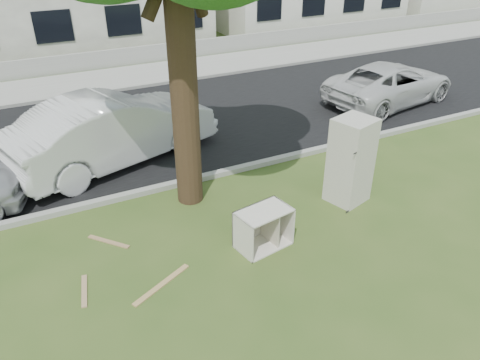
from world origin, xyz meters
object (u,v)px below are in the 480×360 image
fridge (351,161)px  cabinet (263,228)px  car_right (390,83)px  car_center (114,129)px

fridge → cabinet: bearing=178.2°
cabinet → fridge: bearing=4.8°
fridge → car_right: bearing=23.9°
car_center → car_right: bearing=-106.7°
cabinet → car_right: (7.38, 4.81, 0.26)m
cabinet → car_right: car_right is taller
car_right → cabinet: bearing=113.7°
fridge → car_right: (4.98, 4.20, -0.28)m
cabinet → car_right: bearing=23.6°
fridge → car_center: size_ratio=0.36×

